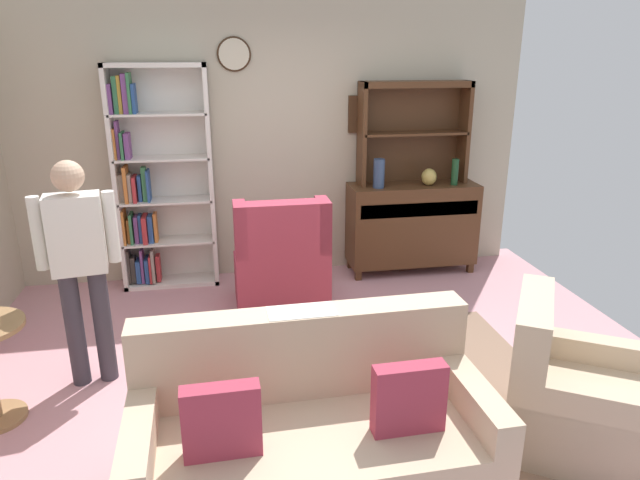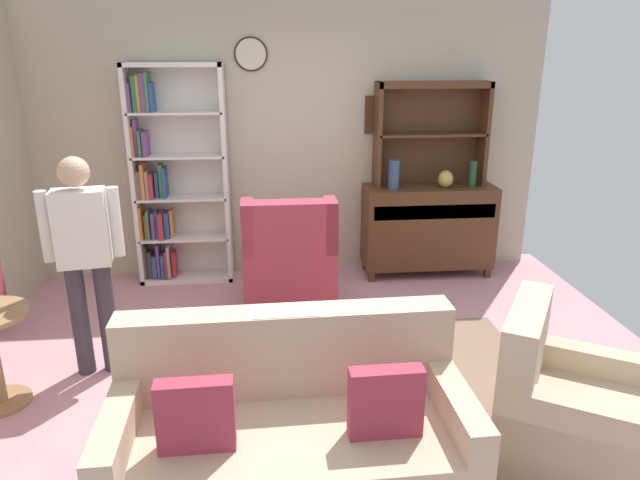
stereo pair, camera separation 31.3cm
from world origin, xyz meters
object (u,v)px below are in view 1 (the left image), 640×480
object	(u,v)px
vase_round	(429,177)
person_reading	(79,259)
sideboard_hutch	(413,119)
sideboard	(412,223)
vase_tall	(379,173)
wingback_chair	(281,271)
bookshelf	(156,183)
armchair_floral	(571,399)
coffee_table	(314,356)
couch_floral	(312,437)
book_stack	(327,333)
bottle_wine	(455,172)

from	to	relation	value
vase_round	person_reading	world-z (taller)	person_reading
sideboard_hutch	person_reading	world-z (taller)	sideboard_hutch
sideboard	vase_tall	bearing A→B (deg)	-168.37
wingback_chair	person_reading	world-z (taller)	person_reading
bookshelf	armchair_floral	size ratio (longest dim) A/B	1.98
vase_tall	vase_round	size ratio (longest dim) A/B	1.67
wingback_chair	person_reading	bearing A→B (deg)	-148.17
bookshelf	coffee_table	world-z (taller)	bookshelf
vase_tall	person_reading	bearing A→B (deg)	-147.70
vase_tall	person_reading	world-z (taller)	person_reading
vase_tall	couch_floral	world-z (taller)	vase_tall
sideboard	wingback_chair	distance (m)	1.63
armchair_floral	sideboard_hutch	bearing A→B (deg)	90.24
couch_floral	coffee_table	world-z (taller)	couch_floral
couch_floral	wingback_chair	xyz separation A→B (m)	(0.09, 2.17, 0.07)
bookshelf	vase_round	size ratio (longest dim) A/B	12.35
coffee_table	couch_floral	bearing A→B (deg)	-100.49
armchair_floral	book_stack	bearing A→B (deg)	151.08
vase_tall	person_reading	size ratio (longest dim) A/B	0.18
bookshelf	book_stack	xyz separation A→B (m)	(1.22, -2.19, -0.55)
bottle_wine	bookshelf	bearing A→B (deg)	176.56
bookshelf	wingback_chair	world-z (taller)	bookshelf
person_reading	book_stack	bearing A→B (deg)	-16.68
coffee_table	armchair_floral	bearing A→B (deg)	-24.45
vase_round	book_stack	distance (m)	2.55
bottle_wine	coffee_table	distance (m)	2.84
couch_floral	armchair_floral	xyz separation A→B (m)	(1.54, 0.11, -0.02)
wingback_chair	coffee_table	distance (m)	1.43
vase_round	person_reading	bearing A→B (deg)	-152.23
armchair_floral	wingback_chair	distance (m)	2.53
bookshelf	sideboard_hutch	bearing A→B (deg)	0.55
sideboard_hutch	wingback_chair	world-z (taller)	sideboard_hutch
sideboard_hutch	couch_floral	bearing A→B (deg)	-116.71
armchair_floral	coffee_table	world-z (taller)	armchair_floral
bookshelf	vase_round	world-z (taller)	bookshelf
sideboard	person_reading	world-z (taller)	person_reading
bookshelf	sideboard_hutch	distance (m)	2.57
couch_floral	wingback_chair	world-z (taller)	wingback_chair
vase_round	wingback_chair	size ratio (longest dim) A/B	0.16
armchair_floral	bottle_wine	bearing A→B (deg)	82.15
sideboard	couch_floral	distance (m)	3.32
vase_tall	wingback_chair	distance (m)	1.42
bottle_wine	armchair_floral	world-z (taller)	bottle_wine
vase_round	person_reading	xyz separation A→B (m)	(-2.99, -1.57, -0.10)
vase_round	wingback_chair	world-z (taller)	vase_round
book_stack	sideboard_hutch	bearing A→B (deg)	59.76
bottle_wine	book_stack	world-z (taller)	bottle_wine
coffee_table	bottle_wine	bearing A→B (deg)	49.67
bottle_wine	couch_floral	world-z (taller)	bottle_wine
sideboard	coffee_table	bearing A→B (deg)	-122.47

